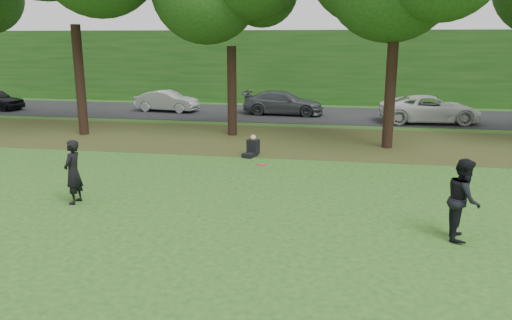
{
  "coord_description": "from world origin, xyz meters",
  "views": [
    {
      "loc": [
        2.18,
        -8.8,
        4.47
      ],
      "look_at": [
        -0.09,
        3.94,
        1.3
      ],
      "focal_mm": 35.0,
      "sensor_mm": 36.0,
      "label": 1
    }
  ],
  "objects": [
    {
      "name": "far_hedge",
      "position": [
        0.0,
        27.0,
        2.5
      ],
      "size": [
        70.0,
        3.0,
        5.0
      ],
      "primitive_type": "cube",
      "color": "#164112",
      "rests_on": "ground"
    },
    {
      "name": "player_left",
      "position": [
        -5.09,
        3.33,
        0.89
      ],
      "size": [
        0.44,
        0.66,
        1.79
      ],
      "primitive_type": "imported",
      "rotation": [
        0.0,
        0.0,
        -1.55
      ],
      "color": "black",
      "rests_on": "ground"
    },
    {
      "name": "street",
      "position": [
        0.0,
        21.0,
        0.01
      ],
      "size": [
        70.0,
        7.0,
        0.02
      ],
      "primitive_type": "cube",
      "color": "black",
      "rests_on": "ground"
    },
    {
      "name": "ground",
      "position": [
        0.0,
        0.0,
        0.0
      ],
      "size": [
        120.0,
        120.0,
        0.0
      ],
      "primitive_type": "plane",
      "color": "#224A17",
      "rests_on": "ground"
    },
    {
      "name": "seated_person",
      "position": [
        -1.28,
        9.78,
        0.31
      ],
      "size": [
        0.63,
        0.83,
        0.83
      ],
      "rotation": [
        0.0,
        0.0,
        -0.35
      ],
      "color": "black",
      "rests_on": "ground"
    },
    {
      "name": "frisbee",
      "position": [
        0.22,
        3.01,
        1.41
      ],
      "size": [
        0.32,
        0.31,
        0.13
      ],
      "color": "#FF1550",
      "rests_on": "ground"
    },
    {
      "name": "leaf_litter",
      "position": [
        0.0,
        13.0,
        0.01
      ],
      "size": [
        60.0,
        7.0,
        0.01
      ],
      "primitive_type": "cube",
      "color": "#443418",
      "rests_on": "ground"
    },
    {
      "name": "player_right",
      "position": [
        4.91,
        2.56,
        0.94
      ],
      "size": [
        0.83,
        1.0,
        1.87
      ],
      "primitive_type": "imported",
      "rotation": [
        0.0,
        0.0,
        1.43
      ],
      "color": "black",
      "rests_on": "ground"
    },
    {
      "name": "parked_cars",
      "position": [
        -0.11,
        19.78,
        0.71
      ],
      "size": [
        37.35,
        4.15,
        1.46
      ],
      "color": "black",
      "rests_on": "street"
    }
  ]
}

